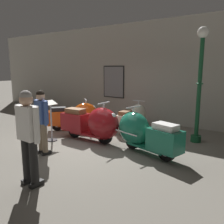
% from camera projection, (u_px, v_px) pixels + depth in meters
% --- Properties ---
extents(ground_plane, '(60.00, 60.00, 0.00)m').
position_uv_depth(ground_plane, '(84.00, 144.00, 6.39)').
color(ground_plane, slate).
extents(showroom_back_wall, '(18.00, 0.63, 3.70)m').
position_uv_depth(showroom_back_wall, '(151.00, 73.00, 8.75)').
color(showroom_back_wall, '#ADA89E').
rests_on(showroom_back_wall, ground).
extents(scooter_0, '(1.42, 1.56, 1.01)m').
position_uv_depth(scooter_0, '(77.00, 116.00, 7.78)').
color(scooter_0, black).
rests_on(scooter_0, ground).
extents(scooter_1, '(1.87, 0.62, 1.13)m').
position_uv_depth(scooter_1, '(94.00, 124.00, 6.47)').
color(scooter_1, black).
rests_on(scooter_1, ground).
extents(scooter_2, '(0.55, 1.59, 0.96)m').
position_uv_depth(scooter_2, '(134.00, 117.00, 7.69)').
color(scooter_2, black).
rests_on(scooter_2, ground).
extents(scooter_3, '(1.86, 0.93, 1.10)m').
position_uv_depth(scooter_3, '(143.00, 133.00, 5.65)').
color(scooter_3, black).
rests_on(scooter_3, ground).
extents(lamppost, '(0.30, 0.30, 3.07)m').
position_uv_depth(lamppost, '(200.00, 79.00, 6.23)').
color(lamppost, '#144728').
rests_on(lamppost, ground).
extents(visitor_0, '(0.57, 0.27, 1.67)m').
position_uv_depth(visitor_0, '(28.00, 132.00, 3.98)').
color(visitor_0, black).
rests_on(visitor_0, ground).
extents(visitor_1, '(0.51, 0.30, 1.53)m').
position_uv_depth(visitor_1, '(42.00, 118.00, 5.48)').
color(visitor_1, black).
rests_on(visitor_1, ground).
extents(info_stanchion, '(0.28, 0.32, 1.14)m').
position_uv_depth(info_stanchion, '(51.00, 124.00, 6.57)').
color(info_stanchion, '#333338').
rests_on(info_stanchion, ground).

